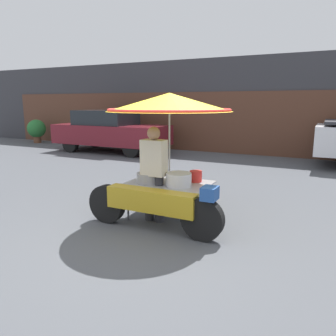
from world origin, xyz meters
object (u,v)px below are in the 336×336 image
object	(u,v)px
parked_car	(110,131)
vendor_motorcycle_cart	(168,124)
potted_plant	(37,129)
vendor_person	(154,170)

from	to	relation	value
parked_car	vendor_motorcycle_cart	bearing A→B (deg)	-47.24
potted_plant	vendor_person	bearing A→B (deg)	-33.95
vendor_person	potted_plant	size ratio (longest dim) A/B	1.39
vendor_motorcycle_cart	potted_plant	world-z (taller)	vendor_motorcycle_cart
vendor_person	potted_plant	bearing A→B (deg)	146.05
vendor_motorcycle_cart	potted_plant	bearing A→B (deg)	147.06
vendor_motorcycle_cart	potted_plant	xyz separation A→B (m)	(-10.06, 6.52, -0.91)
parked_car	potted_plant	xyz separation A→B (m)	(-4.82, 0.85, -0.18)
parked_car	potted_plant	world-z (taller)	parked_car
vendor_motorcycle_cart	parked_car	world-z (taller)	vendor_motorcycle_cart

